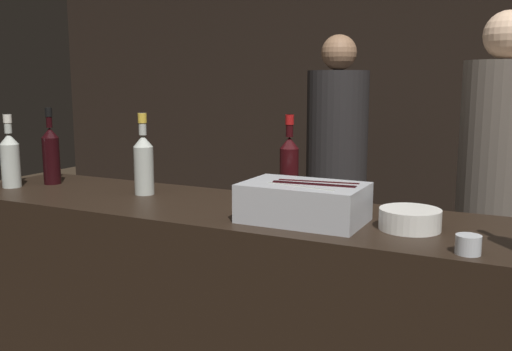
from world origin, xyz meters
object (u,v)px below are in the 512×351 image
object	(u,v)px
red_wine_bottle_black_foil	(51,153)
person_in_hoodie	(498,185)
bowl_white	(410,219)
candle_votive	(468,245)
white_wine_bottle	(10,158)
rose_wine_bottle	(144,161)
person_blond_tee	(336,160)
red_wine_bottle_tall	(289,166)
ice_bin_with_bottles	(305,200)

from	to	relation	value
red_wine_bottle_black_foil	person_in_hoodie	distance (m)	2.00
bowl_white	red_wine_bottle_black_foil	xyz separation A→B (m)	(-1.61, 0.09, 0.10)
candle_votive	white_wine_bottle	distance (m)	1.91
rose_wine_bottle	person_blond_tee	distance (m)	1.50
bowl_white	red_wine_bottle_black_foil	bearing A→B (deg)	176.71
white_wine_bottle	rose_wine_bottle	bearing A→B (deg)	12.04
person_in_hoodie	person_blond_tee	size ratio (longest dim) A/B	1.02
bowl_white	red_wine_bottle_tall	world-z (taller)	red_wine_bottle_tall
rose_wine_bottle	red_wine_bottle_black_foil	world-z (taller)	red_wine_bottle_black_foil
candle_votive	person_in_hoodie	world-z (taller)	person_in_hoodie
red_wine_bottle_tall	white_wine_bottle	bearing A→B (deg)	-166.64
rose_wine_bottle	ice_bin_with_bottles	bearing A→B (deg)	-9.96
bowl_white	person_blond_tee	distance (m)	1.72
candle_votive	rose_wine_bottle	bearing A→B (deg)	167.97
red_wine_bottle_black_foil	person_in_hoodie	bearing A→B (deg)	25.25
person_in_hoodie	rose_wine_bottle	bearing A→B (deg)	-153.84
rose_wine_bottle	white_wine_bottle	xyz separation A→B (m)	(-0.62, -0.13, -0.00)
red_wine_bottle_black_foil	person_blond_tee	bearing A→B (deg)	59.44
red_wine_bottle_tall	red_wine_bottle_black_foil	xyz separation A→B (m)	(-1.10, -0.14, 0.00)
ice_bin_with_bottles	bowl_white	bearing A→B (deg)	8.61
white_wine_bottle	person_in_hoodie	distance (m)	2.15
bowl_white	rose_wine_bottle	distance (m)	1.10
red_wine_bottle_tall	person_in_hoodie	distance (m)	1.01
ice_bin_with_bottles	person_in_hoodie	xyz separation A→B (m)	(0.52, 0.99, -0.07)
ice_bin_with_bottles	white_wine_bottle	bearing A→B (deg)	179.93
bowl_white	person_blond_tee	xyz separation A→B (m)	(-0.76, 1.54, -0.05)
ice_bin_with_bottles	red_wine_bottle_black_foil	size ratio (longest dim) A/B	1.16
red_wine_bottle_tall	person_in_hoodie	bearing A→B (deg)	45.15
rose_wine_bottle	bowl_white	bearing A→B (deg)	-4.36
person_in_hoodie	white_wine_bottle	bearing A→B (deg)	-160.12
person_blond_tee	person_in_hoodie	bearing A→B (deg)	73.17
red_wine_bottle_tall	white_wine_bottle	size ratio (longest dim) A/B	1.05
white_wine_bottle	red_wine_bottle_black_foil	world-z (taller)	red_wine_bottle_black_foil
candle_votive	red_wine_bottle_tall	size ratio (longest dim) A/B	0.21
red_wine_bottle_tall	person_blond_tee	size ratio (longest dim) A/B	0.20
bowl_white	person_in_hoodie	size ratio (longest dim) A/B	0.11
candle_votive	person_in_hoodie	xyz separation A→B (m)	(-0.00, 1.13, -0.02)
bowl_white	red_wine_bottle_tall	distance (m)	0.57
person_blond_tee	rose_wine_bottle	bearing A→B (deg)	2.38
rose_wine_bottle	red_wine_bottle_black_foil	size ratio (longest dim) A/B	0.97
bowl_white	white_wine_bottle	world-z (taller)	white_wine_bottle
red_wine_bottle_tall	person_blond_tee	world-z (taller)	person_blond_tee
bowl_white	rose_wine_bottle	size ratio (longest dim) A/B	0.58
person_in_hoodie	ice_bin_with_bottles	bearing A→B (deg)	-125.50
rose_wine_bottle	person_in_hoodie	world-z (taller)	person_in_hoodie
candle_votive	person_blond_tee	distance (m)	1.97
candle_votive	red_wine_bottle_tall	world-z (taller)	red_wine_bottle_tall
ice_bin_with_bottles	rose_wine_bottle	bearing A→B (deg)	170.04
candle_votive	rose_wine_bottle	xyz separation A→B (m)	(-1.28, 0.27, 0.11)
person_blond_tee	bowl_white	bearing A→B (deg)	41.43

